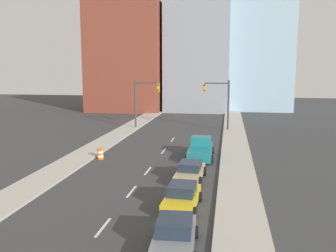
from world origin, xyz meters
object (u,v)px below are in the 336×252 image
object	(u,v)px
traffic_barrel	(100,154)
sedan_gray	(174,236)
sedan_tan	(190,172)
traffic_signal_left	(142,98)
sedan_yellow	(182,197)
traffic_signal_right	(222,99)
pickup_truck_teal	(201,149)

from	to	relation	value
traffic_barrel	sedan_gray	size ratio (longest dim) A/B	0.22
sedan_tan	traffic_signal_left	bearing A→B (deg)	114.81
sedan_yellow	sedan_tan	world-z (taller)	sedan_yellow
sedan_yellow	sedan_tan	distance (m)	5.62
traffic_signal_right	sedan_tan	bearing A→B (deg)	-94.48
traffic_signal_left	sedan_gray	size ratio (longest dim) A/B	1.55
traffic_signal_left	sedan_tan	bearing A→B (deg)	-68.51
pickup_truck_teal	sedan_yellow	bearing A→B (deg)	-91.81
sedan_tan	traffic_signal_right	bearing A→B (deg)	88.84
traffic_barrel	traffic_signal_left	bearing A→B (deg)	90.66
traffic_signal_left	traffic_barrel	size ratio (longest dim) A/B	7.03
traffic_signal_left	traffic_signal_right	distance (m)	10.77
sedan_gray	pickup_truck_teal	world-z (taller)	pickup_truck_teal
traffic_signal_left	sedan_tan	xyz separation A→B (m)	(8.99, -22.83, -3.59)
traffic_barrel	sedan_tan	size ratio (longest dim) A/B	0.21
traffic_signal_left	sedan_gray	bearing A→B (deg)	-74.42
sedan_yellow	traffic_barrel	bearing A→B (deg)	132.14
traffic_signal_right	traffic_barrel	distance (m)	20.90
traffic_signal_right	sedan_tan	world-z (taller)	traffic_signal_right
sedan_gray	traffic_barrel	bearing A→B (deg)	117.20
traffic_barrel	sedan_yellow	world-z (taller)	sedan_yellow
sedan_tan	pickup_truck_teal	xyz separation A→B (m)	(0.23, 7.31, 0.11)
pickup_truck_teal	traffic_barrel	bearing A→B (deg)	-167.96
traffic_signal_left	pickup_truck_teal	bearing A→B (deg)	-59.29
sedan_yellow	sedan_tan	bearing A→B (deg)	93.71
traffic_signal_left	traffic_signal_right	world-z (taller)	same
traffic_signal_left	sedan_yellow	bearing A→B (deg)	-72.30
traffic_barrel	pickup_truck_teal	bearing A→B (deg)	13.25
traffic_signal_left	traffic_barrel	world-z (taller)	traffic_signal_left
traffic_signal_right	sedan_yellow	distance (m)	28.72
pickup_truck_teal	sedan_gray	bearing A→B (deg)	-90.65
sedan_yellow	traffic_signal_right	bearing A→B (deg)	89.35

